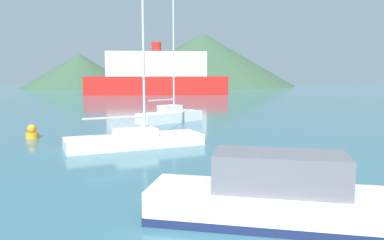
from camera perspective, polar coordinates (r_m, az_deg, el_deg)
motorboat_near at (r=9.15m, az=20.56°, el=-12.07°), size 8.53×3.79×2.06m
sailboat_inner at (r=17.98m, az=-8.67°, el=-2.70°), size 6.71×4.03×10.42m
sailboat_middle at (r=26.88m, az=-3.38°, el=0.80°), size 4.90×4.35×8.58m
ferry_distant at (r=63.32m, az=-5.41°, el=6.71°), size 23.39×7.27×8.62m
buoy_marker at (r=21.84m, az=-23.19°, el=-1.74°), size 0.66×0.66×0.75m
hill_west at (r=97.31m, az=-16.77°, el=7.21°), size 27.50×27.50×8.37m
hill_central at (r=107.40m, az=1.57°, el=9.19°), size 51.67×51.67×14.84m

